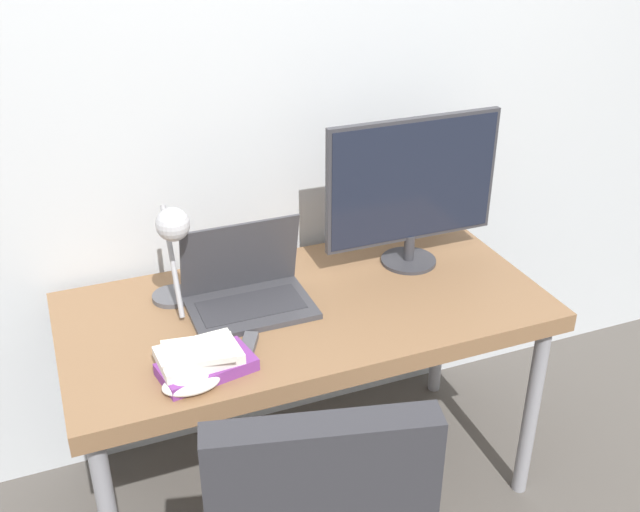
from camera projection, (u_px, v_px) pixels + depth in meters
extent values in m
cube|color=silver|center=(257.00, 95.00, 2.43)|extent=(8.00, 0.05, 2.60)
cube|color=brown|center=(306.00, 312.00, 2.35)|extent=(1.50, 0.73, 0.06)
cylinder|color=gray|center=(531.00, 412.00, 2.50)|extent=(0.05, 0.05, 0.69)
cylinder|color=gray|center=(86.00, 401.00, 2.55)|extent=(0.05, 0.05, 0.69)
cylinder|color=gray|center=(440.00, 319.00, 3.00)|extent=(0.05, 0.05, 0.69)
cube|color=#38383D|center=(251.00, 308.00, 2.29)|extent=(0.37, 0.25, 0.02)
cube|color=#2D2D33|center=(251.00, 305.00, 2.29)|extent=(0.32, 0.15, 0.00)
cube|color=#38383D|center=(240.00, 256.00, 2.31)|extent=(0.37, 0.07, 0.25)
cube|color=silver|center=(240.00, 257.00, 2.31)|extent=(0.34, 0.05, 0.22)
cylinder|color=#333338|center=(408.00, 261.00, 2.57)|extent=(0.19, 0.19, 0.01)
cylinder|color=#333338|center=(409.00, 247.00, 2.55)|extent=(0.04, 0.04, 0.09)
cube|color=#333338|center=(413.00, 180.00, 2.44)|extent=(0.61, 0.02, 0.42)
cube|color=black|center=(415.00, 182.00, 2.43)|extent=(0.58, 0.00, 0.40)
cylinder|color=#4C4C51|center=(173.00, 296.00, 2.36)|extent=(0.13, 0.13, 0.02)
cylinder|color=#99999E|center=(173.00, 261.00, 2.22)|extent=(0.02, 0.16, 0.31)
sphere|color=#B2B2B7|center=(173.00, 224.00, 2.09)|extent=(0.10, 0.10, 0.10)
cube|color=#753384|center=(207.00, 367.00, 2.01)|extent=(0.27, 0.18, 0.04)
cube|color=silver|center=(199.00, 355.00, 2.01)|extent=(0.23, 0.16, 0.03)
cube|color=silver|center=(198.00, 351.00, 1.98)|extent=(0.21, 0.15, 0.02)
cube|color=#4C4C51|center=(247.00, 349.00, 2.10)|extent=(0.10, 0.15, 0.02)
ellipsoid|color=white|center=(191.00, 383.00, 1.95)|extent=(0.15, 0.09, 0.04)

